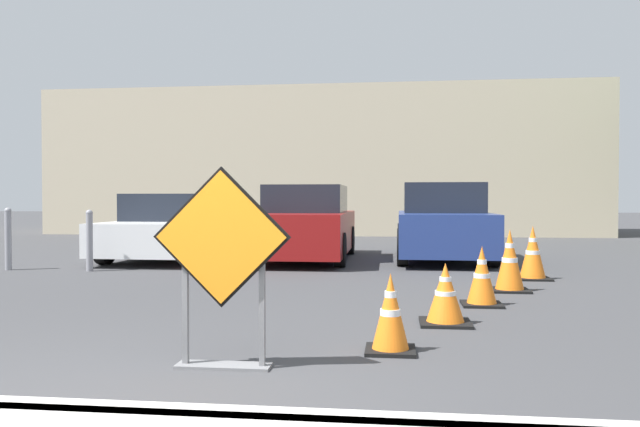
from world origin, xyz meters
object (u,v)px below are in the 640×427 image
road_closed_sign (222,257)px  traffic_cone_fifth (533,253)px  traffic_cone_fourth (510,261)px  traffic_cone_second (445,295)px  parked_car_third (443,225)px  traffic_cone_third (482,277)px  parked_car_nearest (174,228)px  parked_car_second (306,225)px  bollard_second (8,237)px  traffic_cone_nearest (390,314)px  bollard_nearest (89,239)px

road_closed_sign → traffic_cone_fifth: size_ratio=1.77×
traffic_cone_fourth → road_closed_sign: bearing=-123.5°
traffic_cone_second → parked_car_third: size_ratio=0.15×
traffic_cone_third → traffic_cone_fifth: traffic_cone_fifth is taller
parked_car_nearest → parked_car_second: size_ratio=0.96×
parked_car_nearest → bollard_second: size_ratio=3.85×
traffic_cone_nearest → road_closed_sign: bearing=-151.9°
traffic_cone_second → traffic_cone_third: size_ratio=0.88×
traffic_cone_third → parked_car_second: bearing=118.0°
road_closed_sign → parked_car_second: 8.13m
parked_car_second → bollard_nearest: bearing=36.0°
parked_car_third → traffic_cone_third: bearing=90.9°
traffic_cone_fifth → parked_car_second: (-3.84, 2.71, 0.29)m
traffic_cone_fourth → bollard_second: size_ratio=0.76×
traffic_cone_third → parked_car_nearest: size_ratio=0.16×
road_closed_sign → traffic_cone_fourth: road_closed_sign is taller
parked_car_nearest → traffic_cone_fifth: bearing=159.4°
parked_car_third → bollard_second: (-7.54, -2.71, -0.15)m
traffic_cone_third → bollard_nearest: 6.67m
traffic_cone_second → parked_car_third: 6.58m
parked_car_third → parked_car_nearest: bearing=4.2°
traffic_cone_fourth → traffic_cone_fifth: bearing=66.2°
parked_car_nearest → bollard_nearest: bearing=76.4°
traffic_cone_third → traffic_cone_fourth: size_ratio=0.83×
road_closed_sign → traffic_cone_second: (1.71, 1.80, -0.51)m
traffic_cone_fourth → parked_car_second: (-3.27, 4.00, 0.29)m
bollard_nearest → road_closed_sign: bearing=-55.5°
parked_car_third → traffic_cone_nearest: bearing=83.2°
traffic_cone_third → parked_car_third: 5.43m
traffic_cone_nearest → parked_car_nearest: parked_car_nearest is taller
traffic_cone_nearest → traffic_cone_second: traffic_cone_nearest is taller
bollard_nearest → bollard_second: 1.47m
road_closed_sign → parked_car_second: bearing=93.8°
parked_car_nearest → bollard_nearest: parked_car_nearest is taller
traffic_cone_nearest → parked_car_second: parked_car_second is taller
traffic_cone_fifth → parked_car_nearest: bearing=158.4°
traffic_cone_fifth → bollard_nearest: bearing=178.1°
traffic_cone_third → parked_car_nearest: bearing=137.2°
bollard_second → traffic_cone_nearest: bearing=-37.5°
road_closed_sign → bollard_nearest: size_ratio=1.39×
traffic_cone_fourth → bollard_second: bearing=169.3°
parked_car_third → bollard_second: bearing=20.3°
road_closed_sign → bollard_second: bearing=133.5°
traffic_cone_second → traffic_cone_fifth: 3.94m
traffic_cone_nearest → parked_car_nearest: (-4.46, 7.38, 0.31)m
road_closed_sign → parked_car_third: (2.18, 8.35, -0.09)m
traffic_cone_second → bollard_second: size_ratio=0.55×
parked_car_second → bollard_nearest: (-3.34, -2.47, -0.14)m
traffic_cone_fifth → bollard_second: (-8.65, 0.24, 0.17)m
traffic_cone_fourth → bollard_nearest: size_ratio=0.79×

